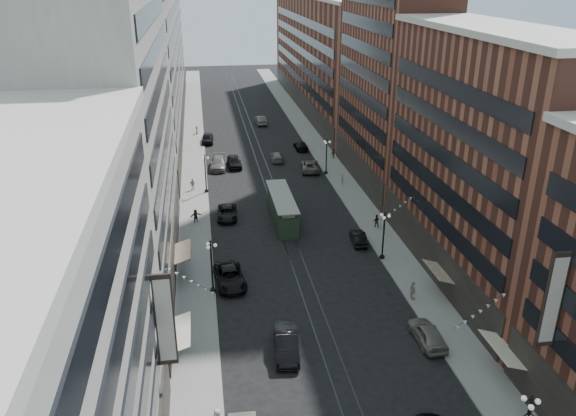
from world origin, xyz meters
TOP-DOWN VIEW (x-y plane):
  - ground at (0.00, 60.00)m, footprint 220.00×220.00m
  - sidewalk_west at (-11.00, 70.00)m, footprint 4.00×180.00m
  - sidewalk_east at (11.00, 70.00)m, footprint 4.00×180.00m
  - rail_west at (-0.70, 70.00)m, footprint 0.12×180.00m
  - rail_east at (0.70, 70.00)m, footprint 0.12×180.00m
  - building_west_mid at (-17.00, 33.00)m, footprint 8.00×36.00m
  - building_west_far at (-17.00, 96.00)m, footprint 8.00×90.00m
  - building_east_mid at (17.00, 28.00)m, footprint 8.00×30.00m
  - building_east_tower at (17.00, 56.00)m, footprint 8.00×26.00m
  - building_east_far at (17.00, 105.00)m, footprint 8.00×72.00m
  - lamppost_sw_far at (-9.20, 28.00)m, footprint 1.03×1.14m
  - lamppost_sw_mid at (-9.20, 55.00)m, footprint 1.03×1.14m
  - lamppost_se_far at (9.20, 32.00)m, footprint 1.03×1.14m
  - lamppost_se_mid at (9.20, 60.00)m, footprint 1.03×1.14m
  - streetcar at (0.00, 44.17)m, footprint 2.61×11.78m
  - car_2 at (-7.46, 29.33)m, footprint 3.33×6.20m
  - car_4 at (8.40, 17.17)m, footprint 2.12×5.01m
  - car_5 at (-3.56, 17.63)m, footprint 2.39×5.56m
  - pedestrian_2 at (-11.65, 34.78)m, footprint 0.86×0.53m
  - pedestrian_3 at (11.76, 7.33)m, footprint 1.22×0.98m
  - pedestrian_4 at (9.50, 23.60)m, footprint 0.53×1.14m
  - car_7 at (-6.80, 45.74)m, footprint 2.68×5.33m
  - car_8 at (-7.05, 65.49)m, footprint 2.94×6.28m
  - car_9 at (-8.40, 80.15)m, footprint 2.34×5.18m
  - car_10 at (7.73, 36.27)m, footprint 1.87×4.34m
  - car_11 at (7.12, 62.12)m, footprint 3.47×6.16m
  - car_12 at (7.69, 73.55)m, footprint 2.09×4.97m
  - car_13 at (-4.50, 65.78)m, footprint 2.27×5.31m
  - car_14 at (2.62, 91.92)m, footprint 2.19×5.39m
  - pedestrian_5 at (-10.74, 44.90)m, footprint 1.56×0.98m
  - pedestrian_6 at (-11.09, 56.16)m, footprint 1.07×0.73m
  - pedestrian_7 at (10.98, 39.98)m, footprint 0.86×0.63m
  - pedestrian_8 at (10.60, 55.49)m, footprint 0.73×0.69m
  - pedestrian_9 at (12.06, 67.09)m, footprint 1.16×0.57m
  - car_extra_0 at (2.63, 67.91)m, footprint 2.28×4.90m
  - pedestrian_extra_0 at (-10.26, 86.19)m, footprint 0.64×0.84m

SIDE VIEW (x-z plane):
  - ground at x=0.00m, z-range 0.00..0.00m
  - rail_west at x=-0.70m, z-range 0.00..0.02m
  - rail_east at x=0.70m, z-range 0.00..0.02m
  - sidewalk_west at x=-11.00m, z-range 0.00..0.15m
  - sidewalk_east at x=11.00m, z-range 0.00..0.15m
  - car_extra_0 at x=2.63m, z-range 0.00..1.38m
  - car_10 at x=7.73m, z-range 0.00..1.39m
  - car_12 at x=7.69m, z-range 0.00..1.43m
  - car_7 at x=-6.80m, z-range 0.00..1.45m
  - car_11 at x=7.12m, z-range 0.00..1.63m
  - car_2 at x=-7.46m, z-range 0.00..1.66m
  - car_4 at x=8.40m, z-range 0.00..1.69m
  - car_9 at x=-8.40m, z-range 0.00..1.73m
  - car_14 at x=2.62m, z-range 0.00..1.74m
  - car_8 at x=-7.05m, z-range 0.00..1.77m
  - car_5 at x=-3.56m, z-range 0.00..1.78m
  - car_13 at x=-4.50m, z-range 0.00..1.79m
  - pedestrian_extra_0 at x=-10.26m, z-range 0.15..1.67m
  - pedestrian_7 at x=10.98m, z-range 0.15..1.73m
  - pedestrian_5 at x=-10.74m, z-range 0.15..1.78m
  - pedestrian_6 at x=-11.09m, z-range 0.15..1.82m
  - pedestrian_2 at x=-11.65m, z-range 0.15..1.82m
  - pedestrian_8 at x=10.60m, z-range 0.15..1.84m
  - pedestrian_9 at x=12.06m, z-range 0.15..1.88m
  - pedestrian_3 at x=11.76m, z-range 0.15..1.91m
  - pedestrian_4 at x=9.50m, z-range 0.15..2.09m
  - streetcar at x=0.00m, z-range -0.13..3.13m
  - lamppost_sw_far at x=-9.20m, z-range 0.34..5.86m
  - lamppost_sw_mid at x=-9.20m, z-range 0.34..5.86m
  - lamppost_se_far at x=9.20m, z-range 0.34..5.86m
  - lamppost_se_mid at x=9.20m, z-range 0.34..5.86m
  - building_east_mid at x=17.00m, z-range 0.00..24.00m
  - building_east_far at x=17.00m, z-range 0.00..24.00m
  - building_west_far at x=-17.00m, z-range 0.00..26.00m
  - building_west_mid at x=-17.00m, z-range 0.00..28.00m
  - building_east_tower at x=17.00m, z-range 0.00..42.00m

